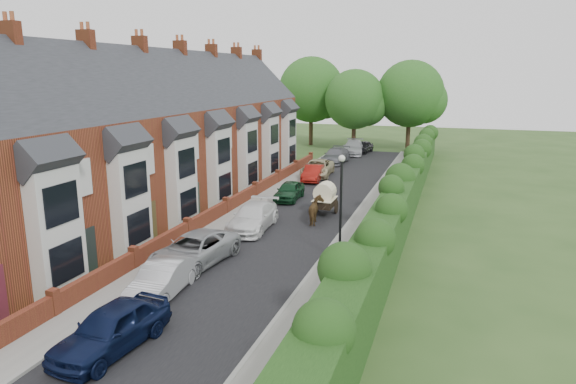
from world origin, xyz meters
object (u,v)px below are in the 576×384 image
car_navy (112,328)px  car_grey (336,156)px  car_silver_a (162,279)px  car_white (253,217)px  car_beige (317,168)px  car_black (363,147)px  lamppost (341,194)px  car_green (289,191)px  horse_cart (325,196)px  car_silver_b (194,250)px  horse (316,211)px  car_red (313,173)px

car_navy → car_grey: (-1.14, 37.13, -0.02)m
car_silver_a → car_white: (0.10, 9.54, 0.04)m
car_beige → car_black: size_ratio=1.33×
lamppost → car_green: 12.72m
lamppost → horse_cart: lamppost is taller
lamppost → car_silver_b: bearing=-157.9°
horse → car_beige: bearing=-87.9°
lamppost → horse_cart: 8.48m
car_navy → car_silver_a: bearing=106.1°
car_beige → car_navy: bearing=-92.3°
car_grey → car_white: bearing=-87.2°
car_silver_a → car_green: car_silver_a is taller
car_beige → car_grey: car_grey is taller
car_black → horse: bearing=-77.7°
car_white → horse: bearing=31.0°
car_silver_b → car_black: bearing=94.4°
lamppost → car_navy: size_ratio=1.16×
car_silver_a → car_black: (0.98, 40.64, -0.03)m
car_red → car_grey: size_ratio=0.78×
car_red → car_grey: 9.06m
horse_cart → car_white: bearing=-126.7°
lamppost → car_grey: size_ratio=1.01×
car_green → car_black: (1.08, 23.74, 0.00)m
horse → horse_cart: size_ratio=0.66×
car_navy → car_silver_a: 4.29m
car_navy → car_silver_b: 7.75m
horse → horse_cart: bearing=-102.6°
horse_cart → car_black: bearing=94.9°
car_silver_b → car_white: bearing=91.7°
car_navy → car_white: (-0.62, 13.76, -0.03)m
car_beige → horse_cart: bearing=-77.4°
car_red → car_black: car_black is taller
car_navy → car_white: bearing=99.0°
car_grey → horse: bearing=-78.5°
car_navy → car_black: 44.87m
car_silver_b → horse_cart: size_ratio=1.78×
lamppost → car_beige: (-6.40, 19.80, -2.58)m
horse → horse_cart: (0.00, 2.08, 0.40)m
car_silver_b → car_grey: (0.00, 29.46, 0.02)m
car_silver_a → car_green: 16.90m
car_silver_a → horse_cart: horse_cart is taller
car_silver_a → car_black: car_silver_a is taller
car_black → car_green: bearing=-84.9°
car_green → horse_cart: (3.38, -3.10, 0.56)m
car_red → horse_cart: bearing=-75.3°
horse → car_black: bearing=-98.1°
car_black → horse_cart: bearing=-77.4°
car_silver_a → horse: (3.28, 11.72, 0.12)m
car_beige → horse: horse is taller
lamppost → horse: lamppost is taller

